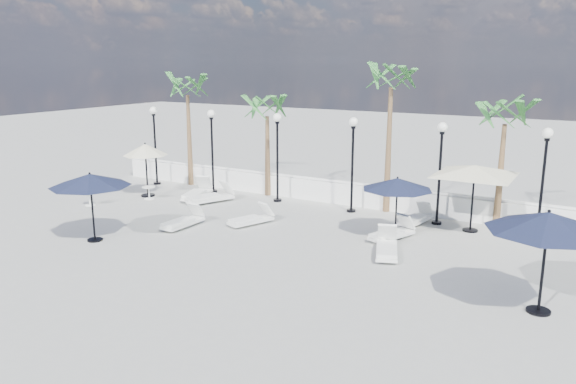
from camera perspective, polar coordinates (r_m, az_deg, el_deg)
The scene contains 26 objects.
ground at distance 17.52m, azimuth -2.19°, elevation -6.88°, with size 100.00×100.00×0.00m, color gray.
balustrade at distance 23.81m, azimuth 7.42°, elevation -0.37°, with size 26.00×0.30×1.01m.
lamppost_0 at distance 28.30m, azimuth -13.40°, elevation 5.71°, with size 0.36×0.36×3.84m.
lamppost_1 at distance 26.04m, azimuth -7.74°, elevation 5.33°, with size 0.36×0.36×3.84m.
lamppost_2 at distance 24.09m, azimuth -1.09°, elevation 4.81°, with size 0.36×0.36×3.84m.
lamppost_3 at distance 22.51m, azimuth 6.59°, elevation 4.12°, with size 0.36×0.36×3.84m.
lamppost_4 at distance 21.39m, azimuth 15.23°, elevation 3.27°, with size 0.36×0.36×3.84m.
lamppost_5 at distance 20.80m, azimuth 24.58°, elevation 2.26°, with size 0.36×0.36×3.84m.
palm_0 at distance 27.72m, azimuth -10.18°, elevation 9.96°, with size 2.60×2.60×5.50m.
palm_1 at distance 25.13m, azimuth -2.13°, elevation 8.05°, with size 2.60×2.60×4.70m.
palm_2 at distance 22.55m, azimuth 10.44°, elevation 10.72°, with size 2.60×2.60×6.10m.
palm_3 at distance 21.57m, azimuth 21.19°, elevation 6.84°, with size 2.60×2.60×4.90m.
lounger_0 at distance 21.11m, azimuth -10.61°, elevation -2.91°, with size 0.67×1.90×0.70m.
lounger_1 at distance 21.11m, azimuth -3.76°, elevation -2.72°, with size 1.21×1.90×0.68m.
lounger_2 at distance 25.35m, azimuth -9.21°, elevation -0.05°, with size 1.26×2.25×0.80m.
lounger_3 at distance 24.53m, azimuth -7.90°, elevation -0.46°, with size 1.49×2.22×0.80m.
lounger_4 at distance 18.09m, azimuth 10.00°, elevation -5.58°, with size 1.28×2.09×0.75m.
lounger_5 at distance 21.69m, azimuth 12.85°, elevation -2.60°, with size 0.89×1.87×0.67m.
lounger_6 at distance 19.68m, azimuth 10.53°, elevation -4.09°, with size 1.21×1.98×0.71m.
side_table_0 at distance 25.25m, azimuth -19.51°, elevation -0.57°, with size 0.56×0.56×0.54m.
side_table_1 at distance 25.65m, azimuth -13.94°, elevation 0.04°, with size 0.58×0.58×0.56m.
parasol_navy_left at distance 19.87m, azimuth -19.46°, elevation 1.11°, with size 2.71×2.71×2.39m.
parasol_navy_mid at distance 19.43m, azimuth 11.05°, elevation 0.79°, with size 2.43×2.43×2.18m.
parasol_navy_right at distance 14.61m, azimuth 24.91°, elevation -2.82°, with size 2.91×2.91×2.61m.
parasol_cream_sq_a at distance 20.83m, azimuth 18.47°, elevation 2.57°, with size 5.31×5.31×2.61m.
parasol_cream_small at distance 25.92m, azimuth -14.29°, elevation 4.11°, with size 2.00×2.00×2.45m.
Camera 1 is at (8.77, -13.92, 6.02)m, focal length 35.00 mm.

